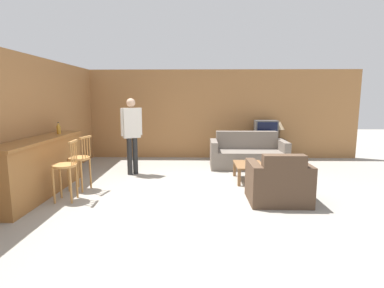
# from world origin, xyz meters

# --- Properties ---
(ground_plane) EXTENTS (24.00, 24.00, 0.00)m
(ground_plane) POSITION_xyz_m (0.00, 0.00, 0.00)
(ground_plane) COLOR gray
(wall_back) EXTENTS (9.40, 0.08, 2.60)m
(wall_back) POSITION_xyz_m (0.00, 3.73, 1.30)
(wall_back) COLOR #9E6B3D
(wall_back) RESTS_ON ground_plane
(wall_left) EXTENTS (0.08, 8.73, 2.60)m
(wall_left) POSITION_xyz_m (-3.23, 1.37, 1.30)
(wall_left) COLOR #9E6B3D
(wall_left) RESTS_ON ground_plane
(bar_counter) EXTENTS (0.55, 2.62, 1.06)m
(bar_counter) POSITION_xyz_m (-2.89, 0.13, 0.53)
(bar_counter) COLOR brown
(bar_counter) RESTS_ON ground_plane
(bar_chair_near) EXTENTS (0.43, 0.43, 1.07)m
(bar_chair_near) POSITION_xyz_m (-2.29, -0.18, 0.56)
(bar_chair_near) COLOR #B77F42
(bar_chair_near) RESTS_ON ground_plane
(bar_chair_mid) EXTENTS (0.49, 0.49, 1.07)m
(bar_chair_mid) POSITION_xyz_m (-2.29, 0.44, 0.56)
(bar_chair_mid) COLOR #B77F42
(bar_chair_mid) RESTS_ON ground_plane
(couch_far) EXTENTS (1.93, 0.89, 0.91)m
(couch_far) POSITION_xyz_m (1.29, 2.47, 0.32)
(couch_far) COLOR #70665B
(couch_far) RESTS_ON ground_plane
(armchair_near) EXTENTS (1.00, 0.85, 0.89)m
(armchair_near) POSITION_xyz_m (1.39, -0.18, 0.32)
(armchair_near) COLOR #4C3828
(armchair_near) RESTS_ON ground_plane
(coffee_table) EXTENTS (0.61, 0.87, 0.37)m
(coffee_table) POSITION_xyz_m (1.11, 1.16, 0.32)
(coffee_table) COLOR brown
(coffee_table) RESTS_ON ground_plane
(tv_unit) EXTENTS (1.10, 0.50, 0.61)m
(tv_unit) POSITION_xyz_m (1.92, 3.33, 0.31)
(tv_unit) COLOR black
(tv_unit) RESTS_ON ground_plane
(tv) EXTENTS (0.62, 0.41, 0.54)m
(tv) POSITION_xyz_m (1.92, 3.33, 0.88)
(tv) COLOR #4C4C4C
(tv) RESTS_ON tv_unit
(bottle) EXTENTS (0.08, 0.08, 0.24)m
(bottle) POSITION_xyz_m (-2.85, 0.83, 1.17)
(bottle) COLOR #B27A23
(bottle) RESTS_ON bar_counter
(book_on_table) EXTENTS (0.24, 0.20, 0.02)m
(book_on_table) POSITION_xyz_m (1.18, 1.35, 0.38)
(book_on_table) COLOR #B7AD99
(book_on_table) RESTS_ON coffee_table
(table_lamp) EXTENTS (0.27, 0.27, 0.51)m
(table_lamp) POSITION_xyz_m (2.32, 3.33, 0.99)
(table_lamp) COLOR brown
(table_lamp) RESTS_ON tv_unit
(person_by_window) EXTENTS (0.45, 0.31, 1.78)m
(person_by_window) POSITION_xyz_m (-1.54, 1.67, 1.03)
(person_by_window) COLOR black
(person_by_window) RESTS_ON ground_plane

